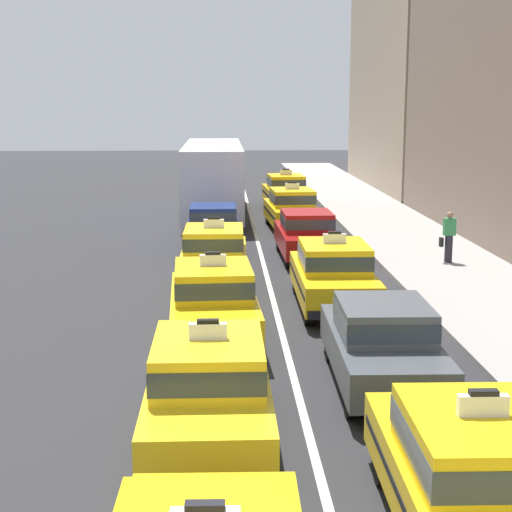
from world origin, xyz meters
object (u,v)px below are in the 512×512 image
Objects in this scene: bus_left_sixth at (213,175)px; taxi_right_third at (333,274)px; sedan_left_fifth at (213,226)px; taxi_left_third at (213,300)px; sedan_right_second at (382,342)px; taxi_right_nearest at (476,477)px; taxi_left_second at (209,387)px; taxi_right_sixth at (286,191)px; pedestrian_mid_block at (449,237)px; taxi_right_fifth at (292,208)px; sedan_right_fourth at (307,234)px; taxi_left_fourth at (214,255)px.

bus_left_sixth reaches higher than taxi_right_third.
taxi_left_third is at bearing -89.49° from sedan_left_fifth.
sedan_right_second is 5.56m from taxi_right_third.
sedan_left_fifth is at bearing 99.56° from taxi_right_nearest.
taxi_left_third is 1.07× the size of sedan_left_fifth.
sedan_left_fifth is 8.51m from taxi_right_third.
taxi_left_second is 26.44m from taxi_right_sixth.
taxi_right_sixth is 14.18m from pedestrian_mid_block.
taxi_right_third is 12.23m from taxi_right_fifth.
taxi_left_second is 20.27m from taxi_right_fifth.
pedestrian_mid_block is (7.24, 7.37, 0.07)m from taxi_left_third.
bus_left_sixth is 2.45× the size of taxi_right_third.
taxi_right_nearest is at bearing -89.87° from taxi_right_fifth.
taxi_left_third is at bearing -98.85° from taxi_right_sixth.
bus_left_sixth is 2.58× the size of sedan_right_second.
taxi_left_third and taxi_right_fifth have the same top height.
bus_left_sixth is 2.59× the size of sedan_right_fourth.
taxi_left_fourth is at bearing -162.83° from pedestrian_mid_block.
taxi_right_third is at bearing 90.56° from taxi_right_nearest.
taxi_left_second is 14.56m from pedestrian_mid_block.
sedan_left_fifth is at bearing -89.55° from bus_left_sixth.
bus_left_sixth is 2.44× the size of taxi_right_nearest.
sedan_left_fifth is 19.02m from taxi_right_nearest.
sedan_right_second is 1.00× the size of sedan_right_fourth.
sedan_left_fifth and sedan_right_fourth have the same top height.
taxi_left_third reaches higher than sedan_right_fourth.
sedan_right_second is at bearing -90.50° from taxi_right_sixth.
bus_left_sixth is at bearing 90.58° from taxi_left_fourth.
sedan_right_second is 23.97m from taxi_right_sixth.
taxi_right_nearest is 23.03m from taxi_right_fifth.
taxi_right_fifth is at bearing 90.13° from taxi_right_nearest.
bus_left_sixth is 5.43m from taxi_right_fifth.
taxi_left_third is 5.12m from taxi_left_fourth.
taxi_right_sixth is at bearing 87.65° from taxi_right_fifth.
pedestrian_mid_block is at bearing -23.14° from sedan_left_fifth.
taxi_left_second and taxi_right_fifth have the same top height.
sedan_right_second is (3.08, 2.26, -0.03)m from taxi_left_second.
taxi_left_second is 1.06× the size of sedan_left_fifth.
taxi_left_third and taxi_left_fourth have the same top height.
taxi_right_nearest is (3.06, -8.25, 0.00)m from taxi_left_third.
taxi_left_fourth is 0.99× the size of taxi_right_sixth.
pedestrian_mid_block is at bearing 17.17° from taxi_left_fourth.
taxi_right_third is 0.99× the size of taxi_right_sixth.
sedan_right_second is at bearing -44.47° from taxi_left_third.
sedan_right_fourth is at bearing -91.41° from taxi_right_sixth.
bus_left_sixth is at bearing 106.94° from sedan_right_fourth.
taxi_left_third is 15.09m from taxi_right_fifth.
taxi_right_fifth reaches higher than sedan_left_fifth.
taxi_right_fifth is (3.17, -4.30, -0.94)m from bus_left_sixth.
sedan_right_fourth is (3.13, -10.27, -0.97)m from bus_left_sixth.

